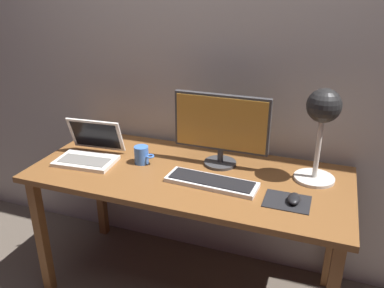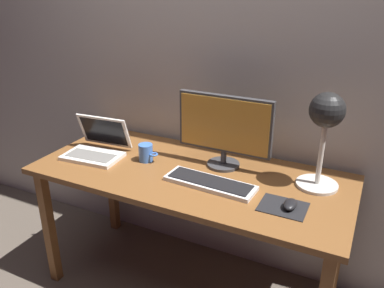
# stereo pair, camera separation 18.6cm
# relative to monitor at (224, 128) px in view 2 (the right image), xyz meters

# --- Properties ---
(ground_plane) EXTENTS (4.80, 4.80, 0.00)m
(ground_plane) POSITION_rel_monitor_xyz_m (-0.13, -0.14, -0.95)
(ground_plane) COLOR brown
(ground_plane) RESTS_ON ground
(back_wall) EXTENTS (4.80, 0.06, 2.60)m
(back_wall) POSITION_rel_monitor_xyz_m (-0.13, 0.26, 0.35)
(back_wall) COLOR #A8A099
(back_wall) RESTS_ON ground
(desk) EXTENTS (1.60, 0.70, 0.74)m
(desk) POSITION_rel_monitor_xyz_m (-0.13, -0.14, -0.29)
(desk) COLOR brown
(desk) RESTS_ON ground
(monitor) EXTENTS (0.49, 0.17, 0.38)m
(monitor) POSITION_rel_monitor_xyz_m (0.00, 0.00, 0.00)
(monitor) COLOR #38383A
(monitor) RESTS_ON desk
(keyboard_main) EXTENTS (0.45, 0.16, 0.03)m
(keyboard_main) POSITION_rel_monitor_xyz_m (0.02, -0.22, -0.20)
(keyboard_main) COLOR silver
(keyboard_main) RESTS_ON desk
(laptop) EXTENTS (0.33, 0.29, 0.21)m
(laptop) POSITION_rel_monitor_xyz_m (-0.68, -0.17, -0.15)
(laptop) COLOR silver
(laptop) RESTS_ON desk
(desk_lamp) EXTENTS (0.19, 0.19, 0.46)m
(desk_lamp) POSITION_rel_monitor_xyz_m (0.48, -0.01, 0.11)
(desk_lamp) COLOR beige
(desk_lamp) RESTS_ON desk
(mousepad) EXTENTS (0.20, 0.16, 0.00)m
(mousepad) POSITION_rel_monitor_xyz_m (0.38, -0.26, -0.21)
(mousepad) COLOR black
(mousepad) RESTS_ON desk
(mouse) EXTENTS (0.06, 0.10, 0.03)m
(mouse) POSITION_rel_monitor_xyz_m (0.41, -0.26, -0.19)
(mouse) COLOR black
(mouse) RESTS_ON mousepad
(coffee_mug) EXTENTS (0.11, 0.08, 0.09)m
(coffee_mug) POSITION_rel_monitor_xyz_m (-0.39, -0.13, -0.17)
(coffee_mug) COLOR #3F72CC
(coffee_mug) RESTS_ON desk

